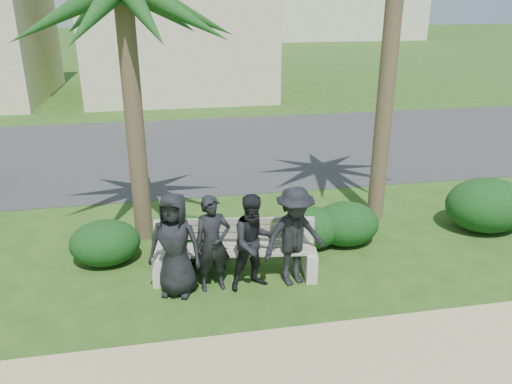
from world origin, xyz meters
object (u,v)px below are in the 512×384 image
man_a (175,245)px  man_d (294,236)px  park_bench (235,253)px  man_b (213,244)px  man_c (254,242)px

man_a → man_d: bearing=18.0°
park_bench → man_b: man_b is taller
park_bench → man_c: 0.57m
man_b → park_bench: bearing=32.3°
man_b → man_c: size_ratio=1.00×
man_c → park_bench: bearing=111.7°
park_bench → man_a: 1.07m
man_a → man_b: 0.56m
park_bench → man_b: bearing=-133.5°
man_a → man_b: man_a is taller
park_bench → man_d: man_d is taller
man_d → man_a: bearing=163.9°
man_d → man_b: bearing=162.4°
man_a → man_b: bearing=21.2°
man_b → man_d: 1.25m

